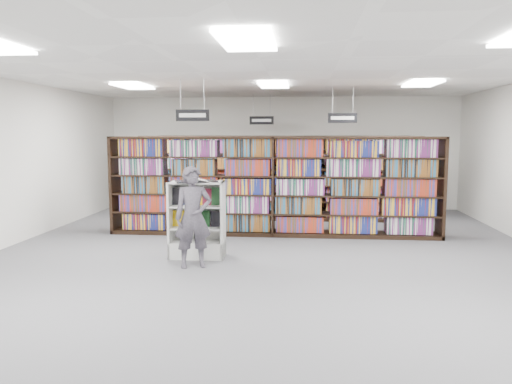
# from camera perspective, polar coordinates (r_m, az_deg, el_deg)

# --- Properties ---
(floor) EXTENTS (12.00, 12.00, 0.00)m
(floor) POSITION_cam_1_polar(r_m,az_deg,el_deg) (8.80, 1.19, -7.53)
(floor) COLOR #535258
(floor) RESTS_ON ground
(ceiling) EXTENTS (10.00, 12.00, 0.10)m
(ceiling) POSITION_cam_1_polar(r_m,az_deg,el_deg) (8.59, 1.25, 13.63)
(ceiling) COLOR white
(ceiling) RESTS_ON wall_back
(wall_back) EXTENTS (10.00, 0.10, 3.20)m
(wall_back) POSITION_cam_1_polar(r_m,az_deg,el_deg) (14.53, 2.94, 4.49)
(wall_back) COLOR white
(wall_back) RESTS_ON ground
(wall_front) EXTENTS (10.00, 0.10, 3.20)m
(wall_front) POSITION_cam_1_polar(r_m,az_deg,el_deg) (2.64, -8.28, -5.81)
(wall_front) COLOR white
(wall_front) RESTS_ON ground
(bookshelf_row_near) EXTENTS (7.00, 0.60, 2.10)m
(bookshelf_row_near) POSITION_cam_1_polar(r_m,az_deg,el_deg) (10.58, 2.00, 0.67)
(bookshelf_row_near) COLOR black
(bookshelf_row_near) RESTS_ON floor
(bookshelf_row_mid) EXTENTS (7.00, 0.60, 2.10)m
(bookshelf_row_mid) POSITION_cam_1_polar(r_m,az_deg,el_deg) (12.57, 2.53, 1.63)
(bookshelf_row_mid) COLOR black
(bookshelf_row_mid) RESTS_ON floor
(bookshelf_row_far) EXTENTS (7.00, 0.60, 2.10)m
(bookshelf_row_far) POSITION_cam_1_polar(r_m,az_deg,el_deg) (14.26, 2.87, 2.24)
(bookshelf_row_far) COLOR black
(bookshelf_row_far) RESTS_ON floor
(aisle_sign_left) EXTENTS (0.65, 0.02, 0.80)m
(aisle_sign_left) POSITION_cam_1_polar(r_m,az_deg,el_deg) (9.74, -7.27, 8.82)
(aisle_sign_left) COLOR #B2B2B7
(aisle_sign_left) RESTS_ON ceiling
(aisle_sign_right) EXTENTS (0.65, 0.02, 0.80)m
(aisle_sign_right) POSITION_cam_1_polar(r_m,az_deg,el_deg) (11.54, 9.86, 8.44)
(aisle_sign_right) COLOR #B2B2B7
(aisle_sign_right) RESTS_ON ceiling
(aisle_sign_center) EXTENTS (0.65, 0.02, 0.80)m
(aisle_sign_center) POSITION_cam_1_polar(r_m,az_deg,el_deg) (13.56, 0.64, 8.27)
(aisle_sign_center) COLOR #B2B2B7
(aisle_sign_center) RESTS_ON ceiling
(troffer_front_center) EXTENTS (0.60, 1.20, 0.04)m
(troffer_front_center) POSITION_cam_1_polar(r_m,az_deg,el_deg) (5.63, -1.05, 16.87)
(troffer_front_center) COLOR white
(troffer_front_center) RESTS_ON ceiling
(troffer_back_left) EXTENTS (0.60, 1.20, 0.04)m
(troffer_back_left) POSITION_cam_1_polar(r_m,az_deg,el_deg) (11.15, -13.87, 11.65)
(troffer_back_left) COLOR white
(troffer_back_left) RESTS_ON ceiling
(troffer_back_center) EXTENTS (0.60, 1.20, 0.04)m
(troffer_back_center) POSITION_cam_1_polar(r_m,az_deg,el_deg) (10.57, 2.04, 12.12)
(troffer_back_center) COLOR white
(troffer_back_center) RESTS_ON ceiling
(troffer_back_right) EXTENTS (0.60, 1.20, 0.04)m
(troffer_back_right) POSITION_cam_1_polar(r_m,az_deg,el_deg) (10.82, 18.46, 11.66)
(troffer_back_right) COLOR white
(troffer_back_right) RESTS_ON ceiling
(endcap_display) EXTENTS (0.97, 0.51, 1.34)m
(endcap_display) POSITION_cam_1_polar(r_m,az_deg,el_deg) (8.84, -6.70, -4.44)
(endcap_display) COLOR silver
(endcap_display) RESTS_ON floor
(open_book) EXTENTS (0.80, 0.62, 0.13)m
(open_book) POSITION_cam_1_polar(r_m,az_deg,el_deg) (8.61, -6.88, 1.36)
(open_book) COLOR black
(open_book) RESTS_ON endcap_display
(shopper) EXTENTS (0.70, 0.58, 1.64)m
(shopper) POSITION_cam_1_polar(r_m,az_deg,el_deg) (8.11, -7.19, -2.88)
(shopper) COLOR #4E4953
(shopper) RESTS_ON floor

